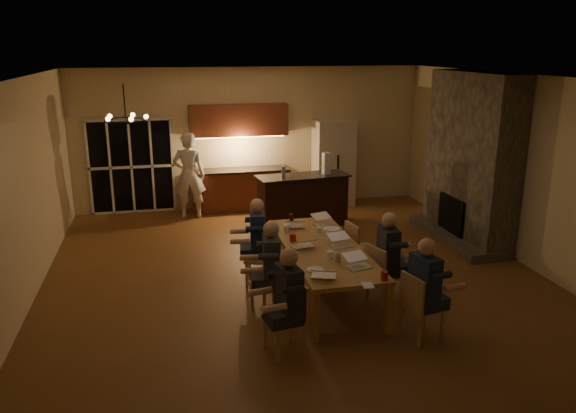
% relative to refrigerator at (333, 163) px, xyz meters
% --- Properties ---
extents(floor, '(9.00, 9.00, 0.00)m').
position_rel_refrigerator_xyz_m(floor, '(-1.90, -4.15, -1.00)').
color(floor, brown).
rests_on(floor, ground).
extents(back_wall, '(8.00, 0.04, 3.20)m').
position_rel_refrigerator_xyz_m(back_wall, '(-1.90, 0.37, 0.60)').
color(back_wall, beige).
rests_on(back_wall, ground).
extents(left_wall, '(0.04, 9.00, 3.20)m').
position_rel_refrigerator_xyz_m(left_wall, '(-5.92, -4.15, 0.60)').
color(left_wall, beige).
rests_on(left_wall, ground).
extents(right_wall, '(0.04, 9.00, 3.20)m').
position_rel_refrigerator_xyz_m(right_wall, '(2.12, -4.15, 0.60)').
color(right_wall, beige).
rests_on(right_wall, ground).
extents(ceiling, '(8.00, 9.00, 0.04)m').
position_rel_refrigerator_xyz_m(ceiling, '(-1.90, -4.15, 2.22)').
color(ceiling, white).
rests_on(ceiling, back_wall).
extents(french_doors, '(1.86, 0.08, 2.10)m').
position_rel_refrigerator_xyz_m(french_doors, '(-4.60, 0.32, 0.05)').
color(french_doors, black).
rests_on(french_doors, ground).
extents(fireplace, '(0.58, 2.50, 3.20)m').
position_rel_refrigerator_xyz_m(fireplace, '(1.80, -2.95, 0.60)').
color(fireplace, '#635B4D').
rests_on(fireplace, ground).
extents(kitchenette, '(2.24, 0.68, 2.40)m').
position_rel_refrigerator_xyz_m(kitchenette, '(-2.20, 0.05, 0.20)').
color(kitchenette, brown).
rests_on(kitchenette, ground).
extents(refrigerator, '(0.90, 0.68, 2.00)m').
position_rel_refrigerator_xyz_m(refrigerator, '(0.00, 0.00, 0.00)').
color(refrigerator, beige).
rests_on(refrigerator, ground).
extents(dining_table, '(1.10, 2.93, 0.75)m').
position_rel_refrigerator_xyz_m(dining_table, '(-1.63, -4.78, -0.62)').
color(dining_table, '#AB8344').
rests_on(dining_table, ground).
extents(bar_island, '(1.97, 0.89, 1.08)m').
position_rel_refrigerator_xyz_m(bar_island, '(-1.11, -1.46, -0.46)').
color(bar_island, black).
rests_on(bar_island, ground).
extents(chair_left_near, '(0.54, 0.54, 0.89)m').
position_rel_refrigerator_xyz_m(chair_left_near, '(-2.56, -6.33, -0.55)').
color(chair_left_near, tan).
rests_on(chair_left_near, ground).
extents(chair_left_mid, '(0.56, 0.56, 0.89)m').
position_rel_refrigerator_xyz_m(chair_left_mid, '(-2.55, -5.26, -0.55)').
color(chair_left_mid, tan).
rests_on(chair_left_mid, ground).
extents(chair_left_far, '(0.54, 0.54, 0.89)m').
position_rel_refrigerator_xyz_m(chair_left_far, '(-2.51, -4.23, -0.55)').
color(chair_left_far, tan).
rests_on(chair_left_far, ground).
extents(chair_right_near, '(0.53, 0.53, 0.89)m').
position_rel_refrigerator_xyz_m(chair_right_near, '(-0.75, -6.38, -0.55)').
color(chair_right_near, tan).
rests_on(chair_right_near, ground).
extents(chair_right_mid, '(0.56, 0.56, 0.89)m').
position_rel_refrigerator_xyz_m(chair_right_mid, '(-0.82, -5.28, -0.55)').
color(chair_right_mid, tan).
rests_on(chair_right_mid, ground).
extents(chair_right_far, '(0.51, 0.51, 0.89)m').
position_rel_refrigerator_xyz_m(chair_right_far, '(-0.79, -4.20, -0.55)').
color(chair_right_far, tan).
rests_on(chair_right_far, ground).
extents(person_left_near, '(0.69, 0.69, 1.38)m').
position_rel_refrigerator_xyz_m(person_left_near, '(-2.52, -6.40, -0.31)').
color(person_left_near, '#23242D').
rests_on(person_left_near, ground).
extents(person_right_near, '(0.70, 0.70, 1.38)m').
position_rel_refrigerator_xyz_m(person_right_near, '(-0.79, -6.43, -0.31)').
color(person_right_near, '#1B2A45').
rests_on(person_right_near, ground).
extents(person_left_mid, '(0.67, 0.67, 1.38)m').
position_rel_refrigerator_xyz_m(person_left_mid, '(-2.53, -5.33, -0.31)').
color(person_left_mid, '#31353A').
rests_on(person_left_mid, ground).
extents(person_right_mid, '(0.63, 0.63, 1.38)m').
position_rel_refrigerator_xyz_m(person_right_mid, '(-0.80, -5.29, -0.31)').
color(person_right_mid, '#23242D').
rests_on(person_right_mid, ground).
extents(person_left_far, '(0.67, 0.67, 1.38)m').
position_rel_refrigerator_xyz_m(person_left_far, '(-2.52, -4.15, -0.31)').
color(person_left_far, '#1B2A45').
rests_on(person_left_far, ground).
extents(standing_person, '(0.74, 0.54, 1.89)m').
position_rel_refrigerator_xyz_m(standing_person, '(-3.37, -0.34, -0.05)').
color(standing_person, silver).
rests_on(standing_person, ground).
extents(chandelier, '(0.53, 0.53, 0.03)m').
position_rel_refrigerator_xyz_m(chandelier, '(-4.32, -5.07, 1.75)').
color(chandelier, black).
rests_on(chandelier, ceiling).
extents(laptop_a, '(0.40, 0.37, 0.23)m').
position_rel_refrigerator_xyz_m(laptop_a, '(-1.93, -5.87, -0.14)').
color(laptop_a, silver).
rests_on(laptop_a, dining_table).
extents(laptop_b, '(0.38, 0.35, 0.23)m').
position_rel_refrigerator_xyz_m(laptop_b, '(-1.38, -5.68, -0.14)').
color(laptop_b, silver).
rests_on(laptop_b, dining_table).
extents(laptop_c, '(0.36, 0.33, 0.23)m').
position_rel_refrigerator_xyz_m(laptop_c, '(-1.93, -4.71, -0.14)').
color(laptop_c, silver).
rests_on(laptop_c, dining_table).
extents(laptop_d, '(0.36, 0.33, 0.23)m').
position_rel_refrigerator_xyz_m(laptop_d, '(-1.36, -4.82, -0.14)').
color(laptop_d, silver).
rests_on(laptop_d, dining_table).
extents(laptop_e, '(0.35, 0.31, 0.23)m').
position_rel_refrigerator_xyz_m(laptop_e, '(-1.84, -3.76, -0.14)').
color(laptop_e, silver).
rests_on(laptop_e, dining_table).
extents(laptop_f, '(0.39, 0.36, 0.23)m').
position_rel_refrigerator_xyz_m(laptop_f, '(-1.31, -3.76, -0.14)').
color(laptop_f, silver).
rests_on(laptop_f, dining_table).
extents(mug_front, '(0.09, 0.09, 0.10)m').
position_rel_refrigerator_xyz_m(mug_front, '(-1.67, -5.25, -0.20)').
color(mug_front, white).
rests_on(mug_front, dining_table).
extents(mug_mid, '(0.09, 0.09, 0.10)m').
position_rel_refrigerator_xyz_m(mug_mid, '(-1.52, -4.15, -0.20)').
color(mug_mid, white).
rests_on(mug_mid, dining_table).
extents(mug_back, '(0.09, 0.09, 0.10)m').
position_rel_refrigerator_xyz_m(mug_back, '(-2.01, -3.98, -0.20)').
color(mug_back, white).
rests_on(mug_back, dining_table).
extents(redcup_near, '(0.09, 0.09, 0.12)m').
position_rel_refrigerator_xyz_m(redcup_near, '(-1.21, -6.15, -0.19)').
color(redcup_near, '#B01A0B').
rests_on(redcup_near, dining_table).
extents(redcup_mid, '(0.10, 0.10, 0.12)m').
position_rel_refrigerator_xyz_m(redcup_mid, '(-2.02, -4.45, -0.19)').
color(redcup_mid, '#B01A0B').
rests_on(redcup_mid, dining_table).
extents(can_silver, '(0.07, 0.07, 0.12)m').
position_rel_refrigerator_xyz_m(can_silver, '(-1.60, -5.42, -0.19)').
color(can_silver, '#B2B2B7').
rests_on(can_silver, dining_table).
extents(can_cola, '(0.06, 0.06, 0.12)m').
position_rel_refrigerator_xyz_m(can_cola, '(-1.80, -3.41, -0.19)').
color(can_cola, '#3F0F0C').
rests_on(can_cola, dining_table).
extents(can_right, '(0.07, 0.07, 0.12)m').
position_rel_refrigerator_xyz_m(can_right, '(-1.19, -4.49, -0.19)').
color(can_right, '#B2B2B7').
rests_on(can_right, dining_table).
extents(plate_near, '(0.26, 0.26, 0.02)m').
position_rel_refrigerator_xyz_m(plate_near, '(-1.30, -5.28, -0.24)').
color(plate_near, white).
rests_on(plate_near, dining_table).
extents(plate_left, '(0.23, 0.23, 0.02)m').
position_rel_refrigerator_xyz_m(plate_left, '(-1.99, -5.65, -0.24)').
color(plate_left, white).
rests_on(plate_left, dining_table).
extents(plate_far, '(0.27, 0.27, 0.02)m').
position_rel_refrigerator_xyz_m(plate_far, '(-1.27, -4.03, -0.24)').
color(plate_far, white).
rests_on(plate_far, dining_table).
extents(notepad, '(0.16, 0.21, 0.01)m').
position_rel_refrigerator_xyz_m(notepad, '(-1.48, -6.28, -0.24)').
color(notepad, white).
rests_on(notepad, dining_table).
extents(bar_bottle, '(0.08, 0.08, 0.24)m').
position_rel_refrigerator_xyz_m(bar_bottle, '(-1.54, -1.58, 0.20)').
color(bar_bottle, '#99999E').
rests_on(bar_bottle, bar_island).
extents(bar_blender, '(0.16, 0.16, 0.45)m').
position_rel_refrigerator_xyz_m(bar_blender, '(-0.60, -1.42, 0.30)').
color(bar_blender, silver).
rests_on(bar_blender, bar_island).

